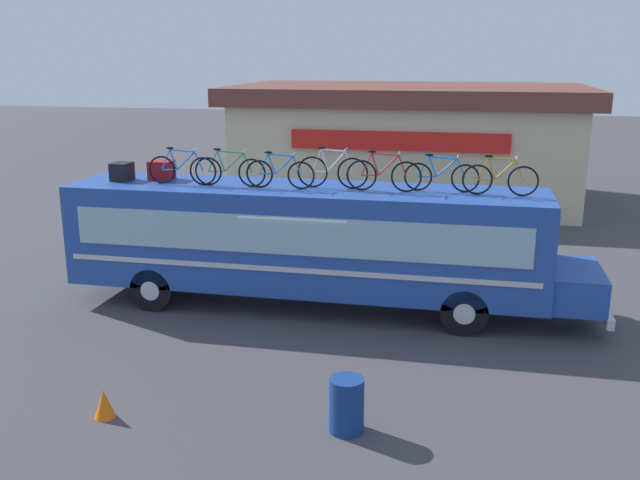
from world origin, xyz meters
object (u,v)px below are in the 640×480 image
Objects in this scene: rooftop_bicycle_5 at (384,174)px; rooftop_bicycle_6 at (441,176)px; rooftop_bicycle_4 at (332,171)px; rooftop_bicycle_7 at (500,179)px; traffic_cone at (104,404)px; trash_bin at (346,405)px; rooftop_bicycle_3 at (280,173)px; rooftop_bicycle_2 at (230,170)px; luggage_bag_1 at (122,172)px; luggage_bag_2 at (162,170)px; bus at (312,239)px; rooftop_bicycle_1 at (182,169)px.

rooftop_bicycle_5 is 1.32m from rooftop_bicycle_6.
rooftop_bicycle_7 is (3.83, -0.09, -0.03)m from rooftop_bicycle_4.
traffic_cone is (-6.58, -6.09, -3.10)m from rooftop_bicycle_7.
trash_bin is 1.83× the size of traffic_cone.
rooftop_bicycle_2 is at bearing 178.07° from rooftop_bicycle_3.
rooftop_bicycle_7 reaches higher than luggage_bag_1.
rooftop_bicycle_5 is at bearing -178.76° from rooftop_bicycle_7.
rooftop_bicycle_5 reaches higher than luggage_bag_2.
rooftop_bicycle_3 is at bearing -160.61° from bus.
trash_bin is at bearing -88.42° from rooftop_bicycle_5.
rooftop_bicycle_6 is (3.01, 0.16, 1.62)m from bus.
rooftop_bicycle_1 is 2.46m from rooftop_bicycle_3.
rooftop_bicycle_3 is (4.15, -0.23, 0.14)m from luggage_bag_1.
rooftop_bicycle_5 is at bearing -169.12° from rooftop_bicycle_6.
traffic_cone is (-4.14, -0.44, -0.21)m from trash_bin.
rooftop_bicycle_1 reaches higher than traffic_cone.
luggage_bag_1 is at bearing 176.85° from rooftop_bicycle_3.
rooftop_bicycle_1 is 1.86× the size of trash_bin.
rooftop_bicycle_4 is at bearing 65.99° from traffic_cone.
luggage_bag_2 is at bearing 175.99° from rooftop_bicycle_5.
rooftop_bicycle_1 is 1.04× the size of rooftop_bicycle_3.
rooftop_bicycle_3 is at bearing -3.15° from luggage_bag_1.
rooftop_bicycle_2 is (-1.96, -0.21, 1.63)m from bus.
bus reaches higher than traffic_cone.
rooftop_bicycle_7 is (1.30, -0.19, 0.01)m from rooftop_bicycle_6.
traffic_cone is (-5.28, -6.29, -3.09)m from rooftop_bicycle_6.
bus is 3.57m from rooftop_bicycle_1.
luggage_bag_2 reaches higher than luggage_bag_1.
luggage_bag_1 is 0.30× the size of rooftop_bicycle_5.
rooftop_bicycle_5 reaches higher than rooftop_bicycle_2.
rooftop_bicycle_1 is 6.72m from traffic_cone.
trash_bin is (5.03, -5.46, -2.89)m from rooftop_bicycle_1.
trash_bin is (2.57, -5.44, -2.88)m from rooftop_bicycle_3.
rooftop_bicycle_4 is at bearing -3.30° from luggage_bag_2.
bus is 23.24× the size of luggage_bag_2.
luggage_bag_1 is 5.35m from rooftop_bicycle_4.
bus is 5.08m from luggage_bag_1.
bus is at bearing 19.39° from rooftop_bicycle_3.
rooftop_bicycle_1 is at bearing -176.37° from rooftop_bicycle_6.
luggage_bag_2 is 0.96m from rooftop_bicycle_1.
rooftop_bicycle_2 is 1.07× the size of rooftop_bicycle_3.
rooftop_bicycle_5 reaches higher than luggage_bag_1.
luggage_bag_2 is at bearing 19.97° from luggage_bag_1.
rooftop_bicycle_4 is at bearing -177.55° from rooftop_bicycle_6.
rooftop_bicycle_4 is (4.43, -0.26, 0.17)m from luggage_bag_2.
rooftop_bicycle_6 is at bearing 3.63° from rooftop_bicycle_1.
rooftop_bicycle_1 reaches higher than rooftop_bicycle_6.
rooftop_bicycle_7 is at bearing -1.28° from rooftop_bicycle_4.
rooftop_bicycle_1 is 7.97m from trash_bin.
rooftop_bicycle_7 reaches higher than rooftop_bicycle_3.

